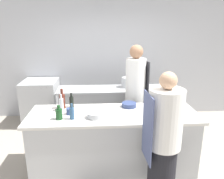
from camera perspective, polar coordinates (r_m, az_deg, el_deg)
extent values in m
plane|color=#A89E8E|center=(3.59, 0.36, -19.46)|extent=(16.00, 16.00, 0.00)
cube|color=silver|center=(5.08, -1.23, 8.52)|extent=(8.00, 0.06, 2.80)
cube|color=#B7BABC|center=(3.36, 0.37, -13.56)|extent=(2.33, 0.78, 0.85)
cube|color=silver|center=(3.16, 0.39, -6.52)|extent=(2.43, 0.81, 0.04)
cube|color=#B7BABC|center=(4.51, 1.25, -5.37)|extent=(2.26, 0.54, 0.85)
cube|color=#B7BABC|center=(4.36, 1.29, 0.08)|extent=(2.36, 0.56, 0.04)
cube|color=#B7BABC|center=(5.05, -17.97, -3.11)|extent=(0.72, 0.73, 0.96)
cube|color=black|center=(4.81, -18.77, -6.97)|extent=(0.58, 0.01, 0.34)
cube|color=black|center=(4.59, -19.52, 0.55)|extent=(0.61, 0.01, 0.06)
cylinder|color=black|center=(2.90, 12.73, -20.62)|extent=(0.33, 0.33, 0.75)
cylinder|color=white|center=(2.54, 13.76, -7.46)|extent=(0.39, 0.39, 0.69)
cube|color=#4C567F|center=(2.52, 9.24, -9.86)|extent=(0.03, 0.37, 0.79)
sphere|color=tan|center=(2.39, 14.48, 2.26)|extent=(0.19, 0.19, 0.19)
cylinder|color=black|center=(4.04, 5.82, -8.37)|extent=(0.29, 0.29, 0.83)
cylinder|color=white|center=(3.78, 6.16, 2.47)|extent=(0.34, 0.34, 0.74)
cube|color=#2D2D33|center=(3.87, 8.54, 1.13)|extent=(0.08, 0.32, 0.86)
sphere|color=#9E7051|center=(3.69, 6.40, 9.79)|extent=(0.23, 0.23, 0.23)
cylinder|color=#2D5175|center=(2.98, -10.42, -6.18)|extent=(0.06, 0.06, 0.16)
cylinder|color=#2D5175|center=(2.94, -10.53, -4.22)|extent=(0.03, 0.03, 0.06)
cylinder|color=silver|center=(3.30, -13.07, -3.87)|extent=(0.06, 0.06, 0.18)
cylinder|color=silver|center=(3.26, -13.21, -1.78)|extent=(0.03, 0.03, 0.07)
cylinder|color=#5B2319|center=(3.38, -12.86, -3.02)|extent=(0.08, 0.08, 0.22)
cylinder|color=#5B2319|center=(3.33, -13.02, -0.56)|extent=(0.04, 0.04, 0.08)
cylinder|color=black|center=(3.40, -10.52, -3.25)|extent=(0.06, 0.06, 0.16)
cylinder|color=black|center=(3.36, -10.62, -1.42)|extent=(0.03, 0.03, 0.06)
cylinder|color=#B2A84C|center=(3.47, 17.89, -3.38)|extent=(0.06, 0.06, 0.17)
cylinder|color=#B2A84C|center=(3.43, 18.06, -1.57)|extent=(0.03, 0.03, 0.06)
cylinder|color=#19471E|center=(3.01, -13.68, -6.29)|extent=(0.09, 0.09, 0.14)
cylinder|color=#19471E|center=(2.98, -13.81, -4.53)|extent=(0.04, 0.04, 0.06)
cylinder|color=#B7BABC|center=(3.00, -4.35, -6.65)|extent=(0.22, 0.22, 0.08)
cylinder|color=navy|center=(3.14, 10.88, -5.82)|extent=(0.20, 0.20, 0.07)
cylinder|color=#B7BABC|center=(3.35, 14.70, -4.65)|extent=(0.28, 0.28, 0.07)
cylinder|color=navy|center=(3.38, 4.47, -4.00)|extent=(0.23, 0.23, 0.06)
cylinder|color=#33477F|center=(3.16, -11.00, -5.60)|extent=(0.09, 0.09, 0.09)
cylinder|color=#B7BABC|center=(4.43, 4.00, 1.91)|extent=(0.23, 0.23, 0.20)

